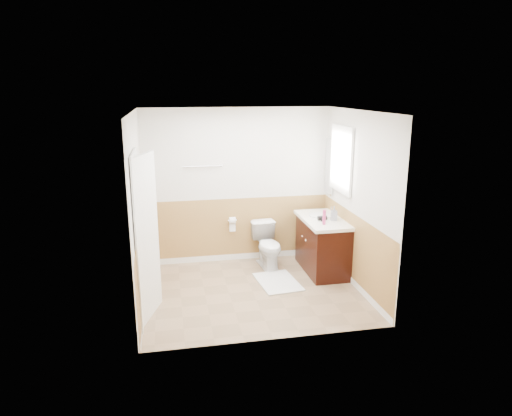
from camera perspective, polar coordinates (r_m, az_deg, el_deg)
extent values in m
plane|color=#8C7051|center=(6.58, -0.44, -10.33)|extent=(3.00, 3.00, 0.00)
plane|color=white|center=(5.97, -0.49, 11.98)|extent=(3.00, 3.00, 0.00)
plane|color=silver|center=(7.41, -2.32, 2.73)|extent=(3.00, 0.00, 3.00)
plane|color=silver|center=(4.94, 2.32, -3.41)|extent=(3.00, 0.00, 3.00)
plane|color=silver|center=(6.07, -14.52, -0.41)|extent=(0.00, 3.00, 3.00)
plane|color=silver|center=(6.59, 12.46, 0.89)|extent=(0.00, 3.00, 3.00)
plane|color=#AB7B44|center=(7.58, -2.25, -2.84)|extent=(3.00, 0.00, 3.00)
plane|color=#AB7B44|center=(5.23, 2.20, -11.21)|extent=(3.00, 0.00, 3.00)
plane|color=#AB7B44|center=(6.30, -13.97, -7.00)|extent=(0.00, 2.60, 2.60)
plane|color=#AB7B44|center=(6.80, 12.02, -5.26)|extent=(0.00, 2.60, 2.60)
imported|color=white|center=(7.33, 1.52, -4.69)|extent=(0.46, 0.73, 0.70)
cube|color=white|center=(6.86, 2.72, -9.18)|extent=(0.63, 0.85, 0.02)
cube|color=black|center=(7.22, 8.25, -4.73)|extent=(0.55, 1.10, 0.80)
sphere|color=silver|center=(6.99, 6.24, -4.01)|extent=(0.03, 0.03, 0.03)
sphere|color=silver|center=(7.18, 5.77, -3.51)|extent=(0.03, 0.03, 0.03)
cube|color=white|center=(7.09, 8.30, -1.49)|extent=(0.60, 1.15, 0.05)
cylinder|color=silver|center=(7.22, 8.00, -0.90)|extent=(0.36, 0.36, 0.02)
cylinder|color=silver|center=(7.27, 9.36, -0.36)|extent=(0.02, 0.02, 0.14)
cylinder|color=#C83373|center=(6.75, 8.48, -1.15)|extent=(0.05, 0.05, 0.22)
imported|color=gray|center=(6.99, 9.67, -0.68)|extent=(0.12, 0.12, 0.21)
cylinder|color=black|center=(6.98, 8.25, -1.24)|extent=(0.14, 0.07, 0.07)
cylinder|color=black|center=(6.93, 8.17, -1.62)|extent=(0.03, 0.03, 0.07)
cube|color=silver|center=(7.52, 9.12, 5.07)|extent=(0.02, 0.35, 0.90)
cube|color=white|center=(7.02, 10.56, 5.98)|extent=(0.04, 0.80, 1.00)
cube|color=white|center=(7.02, 10.69, 5.98)|extent=(0.01, 0.70, 0.90)
cube|color=white|center=(5.70, -13.60, -3.75)|extent=(0.29, 0.78, 2.04)
cube|color=white|center=(5.70, -14.37, -3.69)|extent=(0.02, 0.92, 2.10)
sphere|color=silver|center=(6.03, -12.88, -3.38)|extent=(0.06, 0.06, 0.06)
cylinder|color=silver|center=(7.23, -6.62, 5.18)|extent=(0.62, 0.02, 0.02)
cylinder|color=silver|center=(7.46, -2.95, -1.55)|extent=(0.14, 0.02, 0.02)
cylinder|color=white|center=(7.46, -2.95, -1.55)|extent=(0.10, 0.11, 0.11)
cube|color=white|center=(7.49, -2.94, -2.36)|extent=(0.10, 0.01, 0.16)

